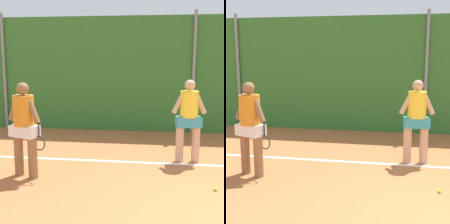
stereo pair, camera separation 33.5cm
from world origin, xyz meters
TOP-DOWN VIEW (x-y plane):
  - ground_plane at (0.00, 1.64)m, footprint 31.44×31.44m
  - hedge_fence_backdrop at (0.00, 5.59)m, footprint 20.44×0.25m
  - fence_post_left at (-5.90, 5.42)m, footprint 0.10×0.10m
  - fence_post_center at (0.00, 5.42)m, footprint 0.10×0.10m
  - court_baseline_paint at (0.00, 2.44)m, footprint 14.94×0.10m
  - player_foreground_near at (-3.58, 1.33)m, footprint 0.81×0.49m
  - player_midcourt at (-0.38, 2.66)m, footprint 0.76×0.39m
  - tennis_ball_11 at (-0.04, 1.10)m, footprint 0.07×0.07m

SIDE VIEW (x-z plane):
  - ground_plane at x=0.00m, z-range 0.00..0.00m
  - court_baseline_paint at x=0.00m, z-range 0.00..0.01m
  - tennis_ball_11 at x=-0.04m, z-range 0.00..0.07m
  - player_midcourt at x=-0.38m, z-range 0.11..1.93m
  - player_foreground_near at x=-3.58m, z-range 0.11..1.95m
  - hedge_fence_backdrop at x=0.00m, z-range 0.00..3.50m
  - fence_post_left at x=-5.90m, z-range 0.00..3.62m
  - fence_post_center at x=0.00m, z-range 0.00..3.62m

